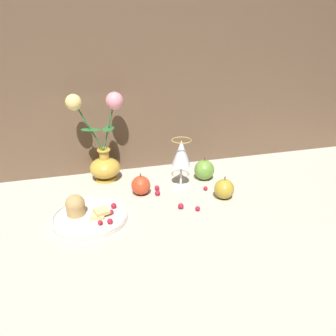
# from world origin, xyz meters

# --- Properties ---
(ground_plane) EXTENTS (2.40, 2.40, 0.00)m
(ground_plane) POSITION_xyz_m (0.00, 0.00, 0.00)
(ground_plane) COLOR #B7B2A3
(ground_plane) RESTS_ON ground
(wall_back) EXTENTS (2.40, 0.04, 1.20)m
(wall_back) POSITION_xyz_m (0.00, 0.27, 0.60)
(wall_back) COLOR brown
(wall_back) RESTS_ON ground_plane
(vase) EXTENTS (0.19, 0.11, 0.33)m
(vase) POSITION_xyz_m (-0.11, 0.17, 0.12)
(vase) COLOR gold
(vase) RESTS_ON ground_plane
(plate_with_pastries) EXTENTS (0.23, 0.23, 0.07)m
(plate_with_pastries) POSITION_xyz_m (-0.19, -0.08, 0.02)
(plate_with_pastries) COLOR silver
(plate_with_pastries) RESTS_ON ground_plane
(wine_glass) EXTENTS (0.07, 0.07, 0.18)m
(wine_glass) POSITION_xyz_m (0.14, 0.04, 0.12)
(wine_glass) COLOR silver
(wine_glass) RESTS_ON ground_plane
(apple_beside_vase) EXTENTS (0.07, 0.07, 0.09)m
(apple_beside_vase) POSITION_xyz_m (0.25, 0.08, 0.04)
(apple_beside_vase) COLOR #669938
(apple_beside_vase) RESTS_ON ground_plane
(apple_near_glass) EXTENTS (0.07, 0.07, 0.08)m
(apple_near_glass) POSITION_xyz_m (0.26, -0.08, 0.03)
(apple_near_glass) COLOR #B2932D
(apple_near_glass) RESTS_ON ground_plane
(apple_at_table_edge) EXTENTS (0.07, 0.07, 0.08)m
(apple_at_table_edge) POSITION_xyz_m (-0.01, 0.03, 0.03)
(apple_at_table_edge) COLOR #D14223
(apple_at_table_edge) RESTS_ON ground_plane
(berry_near_plate) EXTENTS (0.02, 0.02, 0.02)m
(berry_near_plate) POSITION_xyz_m (0.14, -0.13, 0.01)
(berry_near_plate) COLOR #AD192D
(berry_near_plate) RESTS_ON ground_plane
(berry_front_center) EXTENTS (0.02, 0.02, 0.02)m
(berry_front_center) POSITION_xyz_m (0.05, 0.04, 0.01)
(berry_front_center) COLOR #AD192D
(berry_front_center) RESTS_ON ground_plane
(berry_by_glass_stem) EXTENTS (0.02, 0.02, 0.02)m
(berry_by_glass_stem) POSITION_xyz_m (0.05, 0.00, 0.01)
(berry_by_glass_stem) COLOR #AD192D
(berry_by_glass_stem) RESTS_ON ground_plane
(berry_under_candlestick) EXTENTS (0.02, 0.02, 0.02)m
(berry_under_candlestick) POSITION_xyz_m (0.10, -0.10, 0.01)
(berry_under_candlestick) COLOR #AD192D
(berry_under_candlestick) RESTS_ON ground_plane
(berry_far_right) EXTENTS (0.02, 0.02, 0.02)m
(berry_far_right) POSITION_xyz_m (0.22, -0.01, 0.01)
(berry_far_right) COLOR #AD192D
(berry_far_right) RESTS_ON ground_plane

